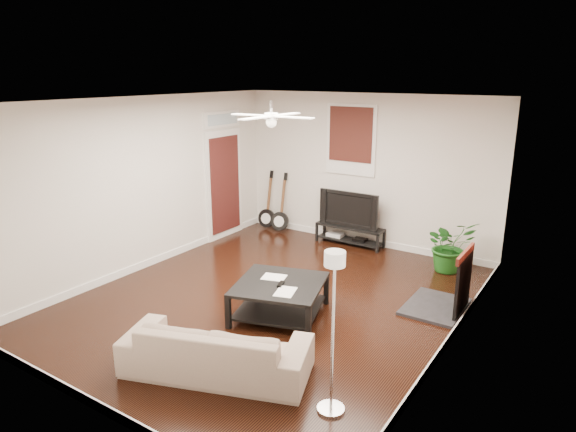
% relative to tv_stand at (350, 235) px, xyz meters
% --- Properties ---
extents(room, '(5.01, 6.01, 2.81)m').
position_rel_tv_stand_xyz_m(room, '(0.16, -2.78, 1.22)').
color(room, black).
rests_on(room, ground).
extents(brick_accent, '(0.02, 2.20, 2.80)m').
position_rel_tv_stand_xyz_m(brick_accent, '(2.65, -1.78, 1.22)').
color(brick_accent, brown).
rests_on(brick_accent, floor).
extents(fireplace, '(0.80, 1.10, 0.92)m').
position_rel_tv_stand_xyz_m(fireplace, '(2.36, -1.78, 0.28)').
color(fireplace, black).
rests_on(fireplace, floor).
extents(window_back, '(1.00, 0.06, 1.30)m').
position_rel_tv_stand_xyz_m(window_back, '(-0.14, 0.19, 1.77)').
color(window_back, '#3D1910').
rests_on(window_back, wall_back).
extents(door_left, '(0.08, 1.00, 2.50)m').
position_rel_tv_stand_xyz_m(door_left, '(-2.30, -0.88, 1.07)').
color(door_left, white).
rests_on(door_left, wall_left).
extents(tv_stand, '(1.31, 0.35, 0.37)m').
position_rel_tv_stand_xyz_m(tv_stand, '(0.00, 0.00, 0.00)').
color(tv_stand, black).
rests_on(tv_stand, floor).
extents(tv, '(1.17, 0.15, 0.67)m').
position_rel_tv_stand_xyz_m(tv, '(0.00, 0.02, 0.52)').
color(tv, black).
rests_on(tv, tv_stand).
extents(coffee_table, '(1.40, 1.40, 0.47)m').
position_rel_tv_stand_xyz_m(coffee_table, '(0.53, -3.14, 0.05)').
color(coffee_table, black).
rests_on(coffee_table, floor).
extents(sofa, '(2.16, 1.41, 0.59)m').
position_rel_tv_stand_xyz_m(sofa, '(0.71, -4.63, 0.11)').
color(sofa, '#C0AA90').
rests_on(sofa, floor).
extents(floor_lamp, '(0.35, 0.35, 1.64)m').
position_rel_tv_stand_xyz_m(floor_lamp, '(2.06, -4.53, 0.64)').
color(floor_lamp, silver).
rests_on(floor_lamp, floor).
extents(potted_plant, '(1.03, 1.04, 0.87)m').
position_rel_tv_stand_xyz_m(potted_plant, '(1.95, -0.31, 0.25)').
color(potted_plant, '#1A5A19').
rests_on(potted_plant, floor).
extents(guitar_left, '(0.40, 0.30, 1.22)m').
position_rel_tv_stand_xyz_m(guitar_left, '(-1.91, -0.03, 0.43)').
color(guitar_left, black).
rests_on(guitar_left, floor).
extents(guitar_right, '(0.42, 0.33, 1.22)m').
position_rel_tv_stand_xyz_m(guitar_right, '(-1.56, -0.06, 0.43)').
color(guitar_right, black).
rests_on(guitar_right, floor).
extents(ceiling_fan, '(1.24, 1.24, 0.32)m').
position_rel_tv_stand_xyz_m(ceiling_fan, '(0.16, -2.78, 2.42)').
color(ceiling_fan, white).
rests_on(ceiling_fan, ceiling).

